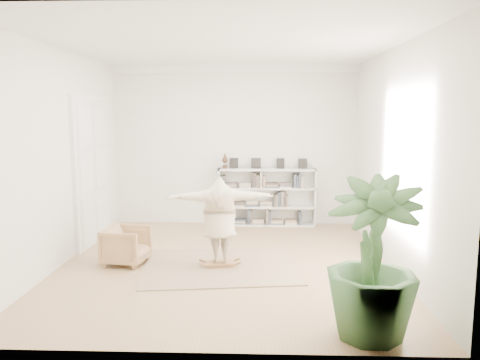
# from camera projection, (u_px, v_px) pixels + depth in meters

# --- Properties ---
(floor) EXTENTS (6.00, 6.00, 0.00)m
(floor) POSITION_uv_depth(u_px,v_px,m) (226.00, 264.00, 7.93)
(floor) COLOR #9B7550
(floor) RESTS_ON ground
(room_shell) EXTENTS (6.00, 6.00, 6.00)m
(room_shell) POSITION_uv_depth(u_px,v_px,m) (234.00, 69.00, 10.35)
(room_shell) COLOR silver
(room_shell) RESTS_ON floor
(doors) EXTENTS (0.09, 1.78, 2.92)m
(doors) POSITION_uv_depth(u_px,v_px,m) (92.00, 172.00, 9.12)
(doors) COLOR white
(doors) RESTS_ON floor
(bookshelf) EXTENTS (2.20, 0.35, 1.64)m
(bookshelf) POSITION_uv_depth(u_px,v_px,m) (267.00, 198.00, 10.61)
(bookshelf) COLOR silver
(bookshelf) RESTS_ON floor
(armchair) EXTENTS (0.78, 0.76, 0.63)m
(armchair) POSITION_uv_depth(u_px,v_px,m) (126.00, 245.00, 7.90)
(armchair) COLOR tan
(armchair) RESTS_ON floor
(rug) EXTENTS (2.73, 2.30, 0.02)m
(rug) POSITION_uv_depth(u_px,v_px,m) (220.00, 266.00, 7.77)
(rug) COLOR tan
(rug) RESTS_ON floor
(rocker_board) EXTENTS (0.51, 0.34, 0.10)m
(rocker_board) POSITION_uv_depth(u_px,v_px,m) (220.00, 263.00, 7.76)
(rocker_board) COLOR #925C3A
(rocker_board) RESTS_ON rug
(person) EXTENTS (1.80, 0.69, 1.43)m
(person) POSITION_uv_depth(u_px,v_px,m) (220.00, 218.00, 7.65)
(person) COLOR beige
(person) RESTS_ON rocker_board
(houseplant) EXTENTS (1.32, 1.32, 1.84)m
(houseplant) POSITION_uv_depth(u_px,v_px,m) (372.00, 258.00, 5.22)
(houseplant) COLOR #34592C
(houseplant) RESTS_ON floor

